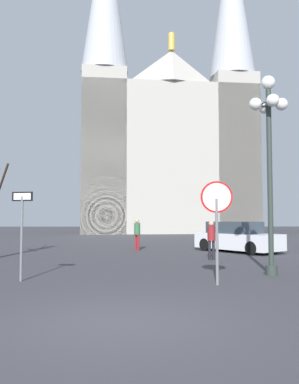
{
  "coord_description": "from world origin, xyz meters",
  "views": [
    {
      "loc": [
        0.4,
        -6.81,
        1.81
      ],
      "look_at": [
        0.87,
        19.39,
        3.39
      ],
      "focal_mm": 37.01,
      "sensor_mm": 36.0,
      "label": 1
    }
  ],
  "objects_px": {
    "cathedral": "(166,136)",
    "pedestrian_standing": "(211,236)",
    "stop_sign": "(217,211)",
    "street_lamp": "(269,135)",
    "pedestrian_walking": "(137,231)",
    "parked_car_near_white": "(237,238)",
    "one_way_arrow_sign": "(22,225)"
  },
  "relations": [
    {
      "from": "street_lamp",
      "to": "pedestrian_walking",
      "type": "height_order",
      "value": "street_lamp"
    },
    {
      "from": "cathedral",
      "to": "pedestrian_walking",
      "type": "xyz_separation_m",
      "value": [
        -2.89,
        -23.44,
        -9.8
      ]
    },
    {
      "from": "cathedral",
      "to": "pedestrian_walking",
      "type": "distance_m",
      "value": 25.57
    },
    {
      "from": "street_lamp",
      "to": "pedestrian_standing",
      "type": "xyz_separation_m",
      "value": [
        -1.11,
        4.19,
        -3.37
      ]
    },
    {
      "from": "cathedral",
      "to": "street_lamp",
      "type": "height_order",
      "value": "cathedral"
    },
    {
      "from": "parked_car_near_white",
      "to": "pedestrian_standing",
      "type": "xyz_separation_m",
      "value": [
        -1.92,
        -3.58,
        0.25
      ]
    },
    {
      "from": "cathedral",
      "to": "pedestrian_standing",
      "type": "bearing_deg",
      "value": -89.51
    },
    {
      "from": "one_way_arrow_sign",
      "to": "parked_car_near_white",
      "type": "bearing_deg",
      "value": 47.23
    },
    {
      "from": "cathedral",
      "to": "pedestrian_standing",
      "type": "distance_m",
      "value": 29.63
    },
    {
      "from": "parked_car_near_white",
      "to": "pedestrian_walking",
      "type": "xyz_separation_m",
      "value": [
        -5.05,
        0.94,
        0.29
      ]
    },
    {
      "from": "one_way_arrow_sign",
      "to": "pedestrian_walking",
      "type": "bearing_deg",
      "value": 72.38
    },
    {
      "from": "street_lamp",
      "to": "parked_car_near_white",
      "type": "relative_size",
      "value": 1.36
    },
    {
      "from": "stop_sign",
      "to": "parked_car_near_white",
      "type": "bearing_deg",
      "value": 73.54
    },
    {
      "from": "stop_sign",
      "to": "parked_car_near_white",
      "type": "xyz_separation_m",
      "value": [
        2.81,
        9.5,
        -1.22
      ]
    },
    {
      "from": "one_way_arrow_sign",
      "to": "pedestrian_standing",
      "type": "xyz_separation_m",
      "value": [
        6.21,
        5.22,
        -0.61
      ]
    },
    {
      "from": "stop_sign",
      "to": "street_lamp",
      "type": "bearing_deg",
      "value": 41.05
    },
    {
      "from": "cathedral",
      "to": "one_way_arrow_sign",
      "type": "height_order",
      "value": "cathedral"
    },
    {
      "from": "cathedral",
      "to": "stop_sign",
      "type": "height_order",
      "value": "cathedral"
    },
    {
      "from": "cathedral",
      "to": "street_lamp",
      "type": "distance_m",
      "value": 32.81
    },
    {
      "from": "one_way_arrow_sign",
      "to": "pedestrian_standing",
      "type": "distance_m",
      "value": 8.14
    },
    {
      "from": "cathedral",
      "to": "parked_car_near_white",
      "type": "bearing_deg",
      "value": -84.93
    },
    {
      "from": "stop_sign",
      "to": "parked_car_near_white",
      "type": "height_order",
      "value": "stop_sign"
    },
    {
      "from": "parked_car_near_white",
      "to": "pedestrian_standing",
      "type": "height_order",
      "value": "pedestrian_standing"
    },
    {
      "from": "cathedral",
      "to": "street_lamp",
      "type": "bearing_deg",
      "value": -87.6
    },
    {
      "from": "cathedral",
      "to": "pedestrian_standing",
      "type": "xyz_separation_m",
      "value": [
        0.24,
        -27.95,
        -9.84
      ]
    },
    {
      "from": "cathedral",
      "to": "parked_car_near_white",
      "type": "distance_m",
      "value": 26.47
    },
    {
      "from": "stop_sign",
      "to": "street_lamp",
      "type": "relative_size",
      "value": 0.44
    },
    {
      "from": "one_way_arrow_sign",
      "to": "street_lamp",
      "type": "relative_size",
      "value": 0.4
    },
    {
      "from": "one_way_arrow_sign",
      "to": "street_lamp",
      "type": "height_order",
      "value": "street_lamp"
    },
    {
      "from": "street_lamp",
      "to": "parked_car_near_white",
      "type": "height_order",
      "value": "street_lamp"
    },
    {
      "from": "cathedral",
      "to": "pedestrian_standing",
      "type": "height_order",
      "value": "cathedral"
    },
    {
      "from": "parked_car_near_white",
      "to": "street_lamp",
      "type": "bearing_deg",
      "value": -95.96
    }
  ]
}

